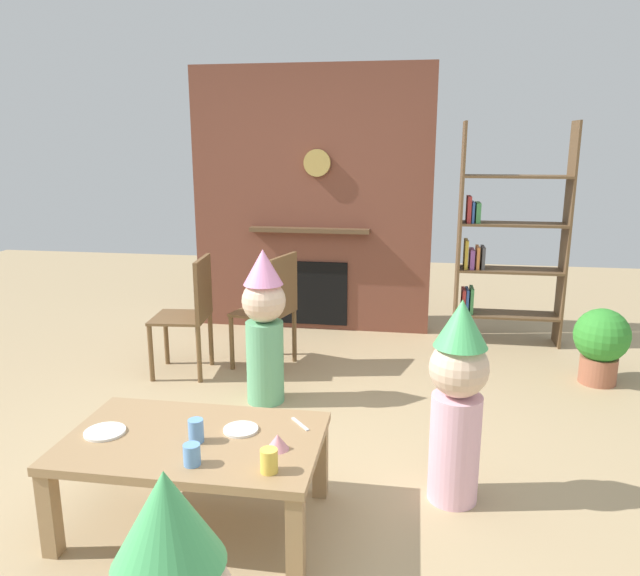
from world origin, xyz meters
TOP-DOWN VIEW (x-y plane):
  - ground_plane at (0.00, 0.00)m, footprint 12.00×12.00m
  - brick_fireplace_feature at (-0.28, 2.60)m, footprint 2.20×0.28m
  - bookshelf at (1.42, 2.40)m, footprint 0.90×0.28m
  - coffee_table at (-0.28, -0.54)m, footprint 1.15×0.71m
  - paper_cup_near_left at (-0.20, -0.77)m, footprint 0.07×0.07m
  - paper_cup_near_right at (-0.25, -0.57)m, footprint 0.07×0.07m
  - paper_cup_center at (0.13, -0.77)m, footprint 0.07×0.07m
  - paper_plate_front at (-0.69, -0.56)m, footprint 0.19×0.19m
  - paper_plate_rear at (-0.09, -0.44)m, footprint 0.16×0.16m
  - birthday_cake_slice at (0.12, -0.58)m, footprint 0.10×0.10m
  - table_fork at (0.17, -0.34)m, footprint 0.11×0.13m
  - child_in_pink at (0.90, -0.15)m, footprint 0.28×0.28m
  - child_by_the_chairs at (-0.30, 0.84)m, footprint 0.29×0.29m
  - dining_chair_left at (-0.96, 1.25)m, footprint 0.44×0.44m
  - dining_chair_middle at (-0.39, 1.47)m, footprint 0.49×0.49m
  - potted_plant_tall at (2.04, 1.53)m, footprint 0.39×0.39m

SIDE VIEW (x-z plane):
  - ground_plane at x=0.00m, z-range 0.00..0.00m
  - potted_plant_tall at x=2.04m, z-range 0.04..0.60m
  - coffee_table at x=-0.28m, z-range 0.16..0.59m
  - table_fork at x=0.17m, z-range 0.43..0.44m
  - paper_plate_front at x=-0.69m, z-range 0.43..0.44m
  - paper_plate_rear at x=-0.09m, z-range 0.43..0.44m
  - birthday_cake_slice at x=0.12m, z-range 0.43..0.50m
  - paper_cup_near_left at x=-0.20m, z-range 0.43..0.52m
  - paper_cup_center at x=0.13m, z-range 0.43..0.53m
  - paper_cup_near_right at x=-0.25m, z-range 0.43..0.54m
  - dining_chair_left at x=-0.96m, z-range 0.06..0.96m
  - dining_chair_middle at x=-0.39m, z-range 0.06..0.96m
  - child_in_pink at x=0.90m, z-range 0.03..1.05m
  - child_by_the_chairs at x=-0.30m, z-range 0.03..1.08m
  - bookshelf at x=1.42m, z-range -0.08..1.82m
  - brick_fireplace_feature at x=-0.28m, z-range -0.01..2.39m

